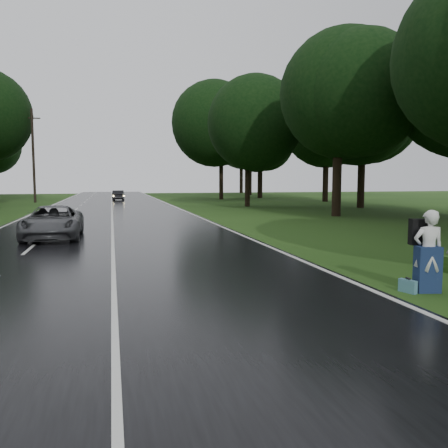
# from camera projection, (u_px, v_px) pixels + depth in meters

# --- Properties ---
(ground) EXTENTS (160.00, 160.00, 0.00)m
(ground) POSITION_uv_depth(u_px,v_px,m) (114.00, 302.00, 9.67)
(ground) COLOR #254615
(ground) RESTS_ON ground
(road) EXTENTS (12.00, 140.00, 0.04)m
(road) POSITION_uv_depth(u_px,v_px,m) (112.00, 220.00, 28.98)
(road) COLOR black
(road) RESTS_ON ground
(lane_center) EXTENTS (0.12, 140.00, 0.01)m
(lane_center) POSITION_uv_depth(u_px,v_px,m) (112.00, 220.00, 28.98)
(lane_center) COLOR silver
(lane_center) RESTS_ON road
(grey_car) EXTENTS (2.36, 5.09, 1.41)m
(grey_car) POSITION_uv_depth(u_px,v_px,m) (53.00, 222.00, 19.83)
(grey_car) COLOR #444649
(grey_car) RESTS_ON road
(far_car) EXTENTS (1.57, 3.84, 1.24)m
(far_car) POSITION_uv_depth(u_px,v_px,m) (118.00, 195.00, 56.42)
(far_car) COLOR black
(far_car) RESTS_ON road
(hitchhiker) EXTENTS (0.77, 0.72, 1.91)m
(hitchhiker) POSITION_uv_depth(u_px,v_px,m) (427.00, 254.00, 10.44)
(hitchhiker) COLOR silver
(hitchhiker) RESTS_ON ground
(suitcase) EXTENTS (0.25, 0.44, 0.30)m
(suitcase) POSITION_uv_depth(u_px,v_px,m) (408.00, 286.00, 10.43)
(suitcase) COLOR teal
(suitcase) RESTS_ON ground
(utility_pole_far) EXTENTS (1.80, 0.28, 10.55)m
(utility_pole_far) POSITION_uv_depth(u_px,v_px,m) (35.00, 203.00, 51.78)
(utility_pole_far) COLOR black
(utility_pole_far) RESTS_ON ground
(tree_right_d) EXTENTS (9.92, 9.92, 15.50)m
(tree_right_d) POSITION_uv_depth(u_px,v_px,m) (336.00, 216.00, 32.44)
(tree_right_d) COLOR black
(tree_right_d) RESTS_ON ground
(tree_right_e) EXTENTS (8.73, 8.73, 13.64)m
(tree_right_e) POSITION_uv_depth(u_px,v_px,m) (247.00, 206.00, 44.29)
(tree_right_e) COLOR black
(tree_right_e) RESTS_ON ground
(tree_right_f) EXTENTS (10.91, 10.91, 17.05)m
(tree_right_f) POSITION_uv_depth(u_px,v_px,m) (221.00, 199.00, 60.52)
(tree_right_f) COLOR black
(tree_right_f) RESTS_ON ground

